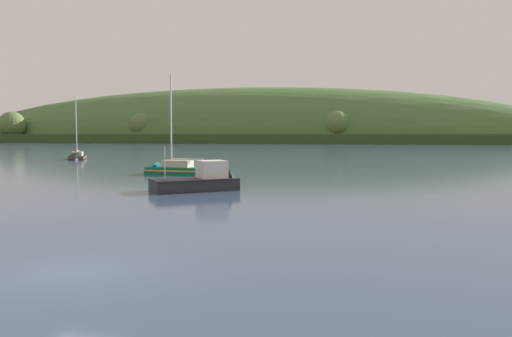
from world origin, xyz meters
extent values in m
plane|color=#384C6B|center=(0.00, 0.00, 0.00)|extent=(1400.00, 1400.00, 0.00)
cube|color=#314A21|center=(-8.84, 219.43, 2.05)|extent=(419.92, 74.14, 4.09)
ellipsoid|color=#476B38|center=(-61.29, 238.86, 0.00)|extent=(336.95, 88.20, 56.40)
sphere|color=#56703D|center=(-173.96, 203.43, 8.82)|extent=(13.52, 13.52, 13.52)
sphere|color=#56703D|center=(-103.01, 205.92, 8.20)|extent=(11.76, 11.76, 11.76)
sphere|color=#56703D|center=(-9.68, 209.19, 8.33)|extent=(12.13, 12.13, 12.13)
cube|color=#0F564C|center=(-11.01, 34.09, 0.15)|extent=(6.78, 2.72, 1.19)
cone|color=#0F564C|center=(-14.32, 34.31, 0.15)|extent=(1.80, 2.30, 2.19)
cube|color=gold|center=(-11.01, 34.09, 0.41)|extent=(6.78, 2.74, 0.15)
cube|color=#BCB299|center=(-11.17, 34.10, 1.09)|extent=(3.09, 1.75, 0.69)
cylinder|color=silver|center=(-11.83, 34.15, 5.46)|extent=(0.16, 0.16, 9.43)
cylinder|color=silver|center=(-10.09, 34.03, 1.59)|extent=(3.49, 0.36, 0.13)
cube|color=#232328|center=(-39.09, 58.54, 0.05)|extent=(5.21, 6.93, 1.08)
cone|color=#232328|center=(-37.52, 55.63, 0.05)|extent=(2.77, 2.53, 2.26)
cube|color=gold|center=(-39.09, 58.54, 0.32)|extent=(5.23, 6.94, 0.12)
cube|color=#BCB299|center=(-39.01, 58.39, 0.90)|extent=(2.82, 3.38, 0.62)
cylinder|color=silver|center=(-38.70, 57.81, 5.47)|extent=(0.16, 0.16, 9.76)
cylinder|color=silver|center=(-39.52, 59.34, 1.36)|extent=(1.76, 3.11, 0.13)
cube|color=#232328|center=(-4.24, 20.87, 0.29)|extent=(6.45, 5.94, 1.18)
cone|color=#232328|center=(-1.88, 22.76, 0.29)|extent=(2.29, 2.52, 2.48)
cube|color=black|center=(-4.24, 20.87, 0.84)|extent=(6.49, 5.98, 0.08)
cube|color=silver|center=(-3.19, 21.71, 1.52)|extent=(2.71, 2.73, 1.28)
cube|color=#192833|center=(-2.51, 22.26, 1.71)|extent=(1.14, 1.41, 0.71)
cylinder|color=#B2B2B7|center=(-5.92, 19.52, 2.06)|extent=(0.06, 0.06, 2.36)
sphere|color=red|center=(-18.45, 46.50, 0.00)|extent=(0.58, 0.58, 0.58)
cylinder|color=black|center=(-18.45, 46.50, 0.33)|extent=(0.04, 0.04, 0.08)
camera|label=1|loc=(8.76, -12.69, 4.09)|focal=34.74mm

